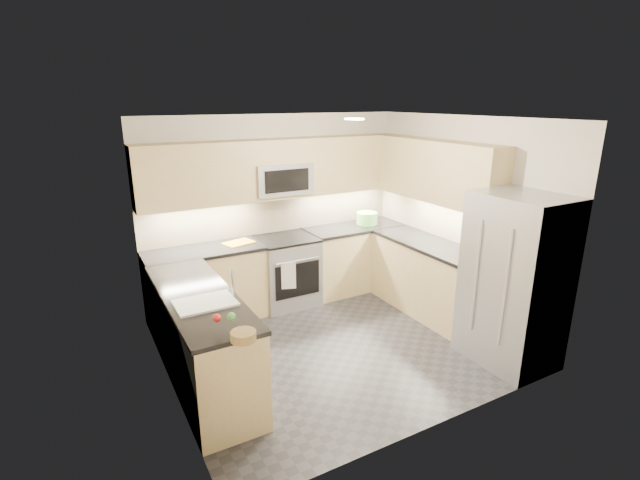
{
  "coord_description": "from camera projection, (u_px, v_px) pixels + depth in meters",
  "views": [
    {
      "loc": [
        -2.43,
        -4.04,
        2.69
      ],
      "look_at": [
        0.0,
        0.35,
        1.15
      ],
      "focal_mm": 26.0,
      "sensor_mm": 36.0,
      "label": 1
    }
  ],
  "objects": [
    {
      "name": "floor",
      "position": [
        335.0,
        344.0,
        5.29
      ],
      "size": [
        3.6,
        3.2,
        0.0
      ],
      "primitive_type": "cube",
      "color": "#26272C",
      "rests_on": "ground"
    },
    {
      "name": "ceiling",
      "position": [
        337.0,
        118.0,
        4.56
      ],
      "size": [
        3.6,
        3.2,
        0.02
      ],
      "primitive_type": "cube",
      "color": "beige",
      "rests_on": "wall_back"
    },
    {
      "name": "wall_back",
      "position": [
        275.0,
        209.0,
        6.26
      ],
      "size": [
        3.6,
        0.02,
        2.5
      ],
      "primitive_type": "cube",
      "color": "beige",
      "rests_on": "floor"
    },
    {
      "name": "wall_front",
      "position": [
        442.0,
        292.0,
        3.59
      ],
      "size": [
        3.6,
        0.02,
        2.5
      ],
      "primitive_type": "cube",
      "color": "beige",
      "rests_on": "floor"
    },
    {
      "name": "wall_left",
      "position": [
        161.0,
        268.0,
        4.09
      ],
      "size": [
        0.02,
        3.2,
        2.5
      ],
      "primitive_type": "cube",
      "color": "beige",
      "rests_on": "floor"
    },
    {
      "name": "wall_right",
      "position": [
        460.0,
        219.0,
        5.76
      ],
      "size": [
        0.02,
        3.2,
        2.5
      ],
      "primitive_type": "cube",
      "color": "beige",
      "rests_on": "floor"
    },
    {
      "name": "base_cab_back_left",
      "position": [
        206.0,
        287.0,
        5.74
      ],
      "size": [
        1.42,
        0.6,
        0.9
      ],
      "primitive_type": "cube",
      "color": "tan",
      "rests_on": "floor"
    },
    {
      "name": "base_cab_back_right",
      "position": [
        354.0,
        258.0,
        6.75
      ],
      "size": [
        1.42,
        0.6,
        0.9
      ],
      "primitive_type": "cube",
      "color": "tan",
      "rests_on": "floor"
    },
    {
      "name": "base_cab_right",
      "position": [
        429.0,
        279.0,
        5.98
      ],
      "size": [
        0.6,
        1.7,
        0.9
      ],
      "primitive_type": "cube",
      "color": "tan",
      "rests_on": "floor"
    },
    {
      "name": "base_cab_peninsula",
      "position": [
        202.0,
        341.0,
        4.47
      ],
      "size": [
        0.6,
        2.0,
        0.9
      ],
      "primitive_type": "cube",
      "color": "tan",
      "rests_on": "floor"
    },
    {
      "name": "countertop_back_left",
      "position": [
        203.0,
        251.0,
        5.6
      ],
      "size": [
        1.42,
        0.63,
        0.04
      ],
      "primitive_type": "cube",
      "color": "black",
      "rests_on": "base_cab_back_left"
    },
    {
      "name": "countertop_back_right",
      "position": [
        354.0,
        227.0,
        6.62
      ],
      "size": [
        1.42,
        0.63,
        0.04
      ],
      "primitive_type": "cube",
      "color": "black",
      "rests_on": "base_cab_back_right"
    },
    {
      "name": "countertop_right",
      "position": [
        431.0,
        245.0,
        5.84
      ],
      "size": [
        0.63,
        1.7,
        0.04
      ],
      "primitive_type": "cube",
      "color": "black",
      "rests_on": "base_cab_right"
    },
    {
      "name": "countertop_peninsula",
      "position": [
        198.0,
        296.0,
        4.33
      ],
      "size": [
        0.63,
        2.0,
        0.04
      ],
      "primitive_type": "cube",
      "color": "black",
      "rests_on": "base_cab_peninsula"
    },
    {
      "name": "upper_cab_back",
      "position": [
        279.0,
        168.0,
        5.95
      ],
      "size": [
        3.6,
        0.35,
        0.75
      ],
      "primitive_type": "cube",
      "color": "tan",
      "rests_on": "wall_back"
    },
    {
      "name": "upper_cab_right",
      "position": [
        437.0,
        171.0,
        5.74
      ],
      "size": [
        0.35,
        1.95,
        0.75
      ],
      "primitive_type": "cube",
      "color": "tan",
      "rests_on": "wall_right"
    },
    {
      "name": "backsplash_back",
      "position": [
        276.0,
        213.0,
        6.28
      ],
      "size": [
        3.6,
        0.01,
        0.51
      ],
      "primitive_type": "cube",
      "color": "tan",
      "rests_on": "wall_back"
    },
    {
      "name": "backsplash_right",
      "position": [
        434.0,
        216.0,
        6.15
      ],
      "size": [
        0.01,
        2.3,
        0.51
      ],
      "primitive_type": "cube",
      "color": "tan",
      "rests_on": "wall_right"
    },
    {
      "name": "gas_range",
      "position": [
        287.0,
        272.0,
        6.23
      ],
      "size": [
        0.76,
        0.65,
        0.91
      ],
      "primitive_type": "cube",
      "color": "#989A9F",
      "rests_on": "floor"
    },
    {
      "name": "range_cooktop",
      "position": [
        286.0,
        239.0,
        6.09
      ],
      "size": [
        0.76,
        0.65,
        0.03
      ],
      "primitive_type": "cube",
      "color": "black",
      "rests_on": "gas_range"
    },
    {
      "name": "oven_door_glass",
      "position": [
        298.0,
        280.0,
        5.95
      ],
      "size": [
        0.62,
        0.02,
        0.45
      ],
      "primitive_type": "cube",
      "color": "black",
      "rests_on": "gas_range"
    },
    {
      "name": "oven_handle",
      "position": [
        298.0,
        261.0,
        5.86
      ],
      "size": [
        0.6,
        0.02,
        0.02
      ],
      "primitive_type": "cylinder",
      "rotation": [
        0.0,
        1.57,
        0.0
      ],
      "color": "#B2B5BA",
      "rests_on": "gas_range"
    },
    {
      "name": "microwave",
      "position": [
        281.0,
        178.0,
        5.96
      ],
      "size": [
        0.76,
        0.4,
        0.4
      ],
      "primitive_type": "cube",
      "color": "#9A9CA1",
      "rests_on": "upper_cab_back"
    },
    {
      "name": "microwave_door",
      "position": [
        287.0,
        181.0,
        5.79
      ],
      "size": [
        0.6,
        0.01,
        0.28
      ],
      "primitive_type": "cube",
      "color": "black",
      "rests_on": "microwave"
    },
    {
      "name": "refrigerator",
      "position": [
        515.0,
        281.0,
        4.74
      ],
      "size": [
        0.7,
        0.9,
        1.8
      ],
      "primitive_type": "cube",
      "color": "#9C9DA3",
      "rests_on": "floor"
    },
    {
      "name": "fridge_handle_left",
      "position": [
        505.0,
        289.0,
        4.4
      ],
      "size": [
        0.02,
        0.02,
        1.2
      ],
      "primitive_type": "cylinder",
      "color": "#B2B5BA",
      "rests_on": "refrigerator"
    },
    {
      "name": "fridge_handle_right",
      "position": [
        476.0,
        277.0,
        4.7
      ],
      "size": [
        0.02,
        0.02,
        1.2
      ],
      "primitive_type": "cylinder",
      "color": "#B2B5BA",
      "rests_on": "refrigerator"
    },
    {
      "name": "sink_basin",
      "position": [
        206.0,
        310.0,
        4.13
      ],
      "size": [
        0.52,
        0.38,
        0.16
      ],
      "primitive_type": "cube",
      "color": "white",
      "rests_on": "base_cab_peninsula"
    },
    {
      "name": "faucet",
      "position": [
        233.0,
        284.0,
        4.19
      ],
      "size": [
        0.03,
        0.03,
        0.28
      ],
      "primitive_type": "cylinder",
      "color": "silver",
      "rests_on": "countertop_peninsula"
    },
    {
      "name": "utensil_bowl",
      "position": [
        367.0,
        218.0,
        6.7
      ],
      "size": [
        0.37,
        0.37,
        0.17
      ],
      "primitive_type": "cylinder",
      "rotation": [
        0.0,
        0.0,
        0.25
      ],
      "color": "#65BA4F",
      "rests_on": "countertop_back_right"
    },
    {
      "name": "cutting_board",
      "position": [
        239.0,
        243.0,
        5.84
      ],
      "size": [
        0.41,
        0.33,
        0.01
      ],
      "primitive_type": "cube",
      "rotation": [
        0.0,
        0.0,
        0.26
      ],
      "color": "orange",
      "rests_on": "countertop_back_left"
    },
    {
      "name": "fruit_basket",
      "position": [
        243.0,
        336.0,
        3.49
      ],
      "size": [
        0.2,
        0.2,
        0.07
      ],
      "primitive_type": "cylinder",
      "rotation": [
        0.0,
        0.0,
        -0.03
      ],
      "color": "olive",
      "rests_on": "countertop_peninsula"
    },
    {
      "name": "fruit_apple",
      "position": [
        217.0,
        318.0,
        3.6
      ],
      "size": [
        0.07,
        0.07,
        0.07
      ],
      "primitive_type": "sphere",
      "color": "red",
      "rests_on": "fruit_basket"
    },
    {
      "name": "fruit_pear",
      "position": [
        231.0,
        317.0,
        3.62
      ],
      "size": [
        0.07,
        0.07,
        0.07
      ],
      "primitive_type": "sphere",
      "color": "green",
      "rests_on": "fruit_basket"
    },
    {
      "name": "dish_towel_check",
      "position": [
        289.0,
        276.0,
        5.82
      ],
      "size": [
        0.18,
        0.08,
        0.35
      ],
      "primitive_type": "cube",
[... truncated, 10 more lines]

